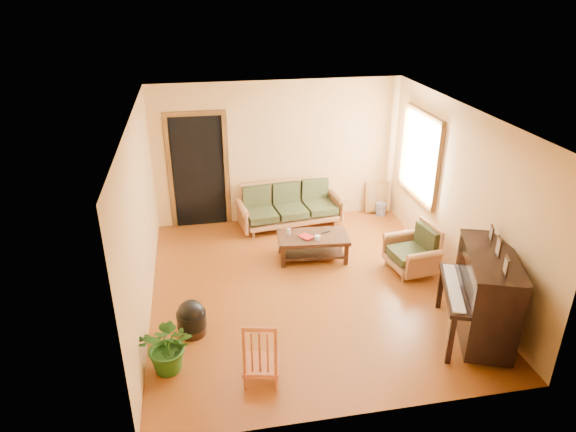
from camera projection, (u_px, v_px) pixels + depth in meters
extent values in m
plane|color=#642E0D|center=(307.00, 287.00, 7.64)|extent=(5.00, 5.00, 0.00)
cube|color=black|center=(199.00, 172.00, 9.18)|extent=(1.08, 0.16, 2.05)
cube|color=white|center=(421.00, 155.00, 8.53)|extent=(0.12, 1.36, 1.46)
cube|color=#9D6339|center=(290.00, 205.00, 9.39)|extent=(1.97, 1.02, 0.81)
cube|color=black|center=(313.00, 247.00, 8.35)|extent=(1.18, 0.72, 0.41)
cube|color=#9D6339|center=(411.00, 249.00, 7.92)|extent=(0.83, 0.86, 0.77)
cube|color=black|center=(485.00, 297.00, 6.35)|extent=(1.21, 1.54, 1.19)
cylinder|color=black|center=(192.00, 322.00, 6.58)|extent=(0.44, 0.44, 0.36)
cube|color=#95421B|center=(261.00, 349.00, 5.72)|extent=(0.48, 0.51, 0.85)
cube|color=#B3833B|center=(378.00, 197.00, 9.97)|extent=(0.48, 0.12, 0.64)
cylinder|color=#2F3F8D|center=(381.00, 209.00, 9.92)|extent=(0.23, 0.23, 0.24)
imported|color=#215217|center=(169.00, 345.00, 5.89)|extent=(0.76, 0.70, 0.71)
imported|color=maroon|center=(302.00, 238.00, 8.15)|extent=(0.26, 0.28, 0.02)
cylinder|color=white|center=(289.00, 232.00, 8.27)|extent=(0.07, 0.07, 0.11)
cylinder|color=silver|center=(317.00, 238.00, 8.13)|extent=(0.13, 0.13, 0.06)
cube|color=black|center=(326.00, 232.00, 8.36)|extent=(0.15, 0.09, 0.01)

